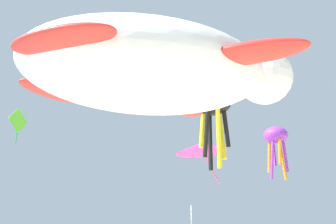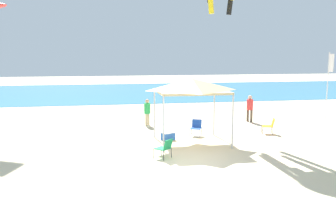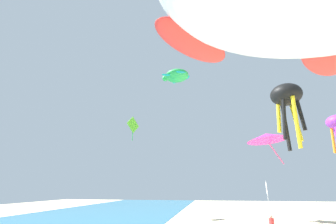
% 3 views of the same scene
% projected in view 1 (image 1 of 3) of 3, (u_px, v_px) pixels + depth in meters
% --- Properties ---
extents(kite_octopus_black, '(2.33, 2.33, 5.17)m').
position_uv_depth(kite_octopus_black, '(213.00, 106.00, 24.17)').
color(kite_octopus_black, black).
extents(kite_turtle_white, '(6.62, 7.22, 2.66)m').
position_uv_depth(kite_turtle_white, '(151.00, 71.00, 8.92)').
color(kite_turtle_white, white).
extents(kite_delta_magenta, '(6.31, 6.32, 3.63)m').
position_uv_depth(kite_delta_magenta, '(201.00, 148.00, 33.06)').
color(kite_delta_magenta, '#E02D9E').
extents(kite_diamond_lime, '(2.22, 1.04, 3.46)m').
position_uv_depth(kite_diamond_lime, '(18.00, 122.00, 35.38)').
color(kite_diamond_lime, '#66D82D').
extents(kite_octopus_purple, '(1.80, 1.80, 4.00)m').
position_uv_depth(kite_octopus_purple, '(276.00, 138.00, 28.61)').
color(kite_octopus_purple, purple).
extents(kite_turtle_green, '(4.17, 4.34, 1.75)m').
position_uv_depth(kite_turtle_green, '(88.00, 53.00, 36.80)').
color(kite_turtle_green, green).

